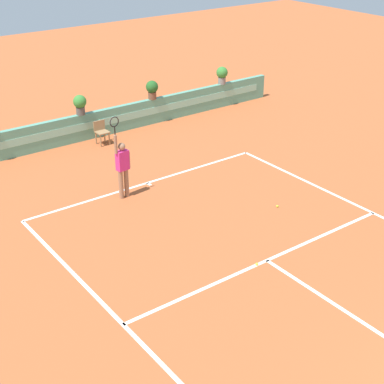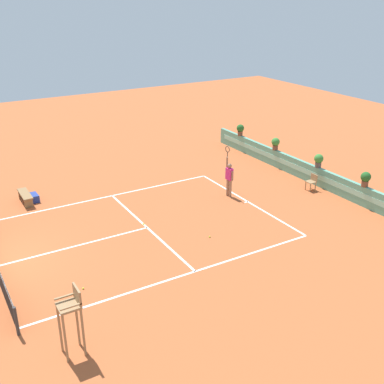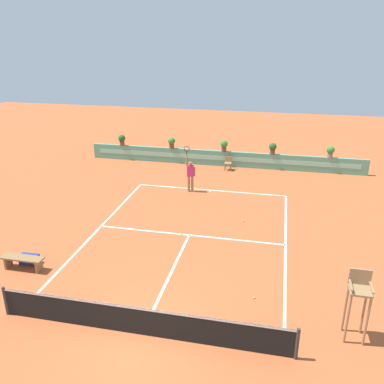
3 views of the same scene
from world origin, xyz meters
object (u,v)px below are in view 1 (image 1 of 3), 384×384
tennis_ball_by_sideline (277,206)px  potted_plant_far_right (222,74)px  ball_kid_chair (101,131)px  potted_plant_right (152,89)px  tennis_ball_near_baseline (257,264)px  potted_plant_centre (80,103)px  tennis_player (122,165)px

tennis_ball_by_sideline → potted_plant_far_right: potted_plant_far_right is taller
ball_kid_chair → potted_plant_right: (2.69, 0.73, 0.93)m
tennis_ball_near_baseline → tennis_ball_by_sideline: 3.14m
tennis_ball_near_baseline → potted_plant_centre: (0.41, 10.00, 1.38)m
tennis_ball_near_baseline → potted_plant_right: bearing=70.7°
potted_plant_right → potted_plant_far_right: bearing=0.0°
tennis_ball_by_sideline → potted_plant_far_right: (4.49, 8.11, 1.38)m
tennis_player → tennis_ball_near_baseline: size_ratio=38.01×
tennis_player → potted_plant_centre: tennis_player is taller
tennis_ball_by_sideline → potted_plant_far_right: 9.37m
tennis_ball_near_baseline → potted_plant_far_right: 12.28m
ball_kid_chair → tennis_ball_by_sideline: bearing=-77.0°
tennis_ball_by_sideline → potted_plant_centre: size_ratio=0.09×
tennis_player → potted_plant_centre: 5.05m
potted_plant_right → ball_kid_chair: bearing=-164.8°
ball_kid_chair → potted_plant_right: size_ratio=1.17×
tennis_player → tennis_ball_by_sideline: tennis_player is taller
tennis_player → tennis_ball_by_sideline: size_ratio=38.01×
ball_kid_chair → potted_plant_right: bearing=15.2°
ball_kid_chair → potted_plant_centre: bearing=118.4°
tennis_player → tennis_ball_near_baseline: tennis_player is taller
potted_plant_right → potted_plant_centre: (-3.09, 0.00, 0.00)m
potted_plant_right → potted_plant_centre: 3.09m
tennis_ball_near_baseline → potted_plant_far_right: size_ratio=0.09×
tennis_player → potted_plant_centre: bearing=76.9°
tennis_player → potted_plant_far_right: bearing=32.4°
ball_kid_chair → tennis_ball_near_baseline: bearing=-95.0°
tennis_ball_by_sideline → potted_plant_far_right: size_ratio=0.09×
tennis_player → potted_plant_right: tennis_player is taller
potted_plant_centre → tennis_ball_near_baseline: bearing=-92.3°
tennis_player → potted_plant_right: bearing=49.2°
tennis_player → potted_plant_far_right: 9.16m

